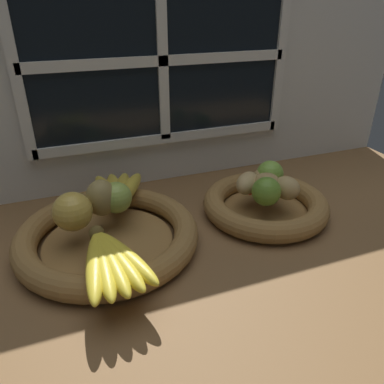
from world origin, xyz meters
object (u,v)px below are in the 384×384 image
(apple_golden_left, at_px, (73,212))
(potato_back, at_px, (265,177))
(potato_large, at_px, (267,185))
(fruit_bowl_right, at_px, (265,205))
(pear_brown, at_px, (101,198))
(lime_far, at_px, (270,174))
(banana_bunch_back, at_px, (118,190))
(apple_green_back, at_px, (116,198))
(lime_near, at_px, (266,191))
(fruit_bowl_left, at_px, (108,236))
(banana_bunch_front, at_px, (110,261))
(potato_small, at_px, (287,188))
(chili_pepper, at_px, (270,188))
(potato_oblong, at_px, (248,183))

(apple_golden_left, xyz_separation_m, potato_back, (0.43, 0.03, -0.01))
(potato_large, distance_m, potato_back, 0.05)
(apple_golden_left, bearing_deg, fruit_bowl_right, -1.27)
(pear_brown, bearing_deg, potato_large, -7.12)
(lime_far, bearing_deg, pear_brown, 178.90)
(potato_back, bearing_deg, fruit_bowl_right, -114.44)
(banana_bunch_back, distance_m, lime_far, 0.35)
(apple_green_back, xyz_separation_m, lime_near, (0.30, -0.08, -0.00))
(fruit_bowl_left, distance_m, banana_bunch_front, 0.14)
(potato_small, bearing_deg, lime_near, -173.33)
(apple_golden_left, height_order, potato_large, apple_golden_left)
(banana_bunch_front, xyz_separation_m, banana_bunch_back, (0.06, 0.24, 0.00))
(apple_golden_left, bearing_deg, banana_bunch_back, 44.44)
(apple_golden_left, xyz_separation_m, chili_pepper, (0.43, -0.00, -0.03))
(potato_large, relative_size, lime_near, 1.06)
(potato_large, xyz_separation_m, chili_pepper, (0.01, 0.01, -0.01))
(potato_small, xyz_separation_m, chili_pepper, (-0.02, 0.04, -0.01))
(lime_near, bearing_deg, banana_bunch_front, -164.23)
(apple_golden_left, height_order, lime_far, apple_golden_left)
(apple_green_back, relative_size, lime_far, 1.04)
(fruit_bowl_left, relative_size, apple_golden_left, 4.81)
(pear_brown, bearing_deg, lime_near, -13.83)
(potato_small, relative_size, chili_pepper, 0.60)
(potato_large, height_order, lime_near, lime_near)
(fruit_bowl_right, bearing_deg, potato_large, 0.00)
(pear_brown, distance_m, chili_pepper, 0.37)
(chili_pepper, bearing_deg, apple_green_back, -177.25)
(fruit_bowl_left, distance_m, potato_back, 0.38)
(fruit_bowl_right, distance_m, potato_back, 0.07)
(lime_near, distance_m, chili_pepper, 0.06)
(lime_far, bearing_deg, fruit_bowl_right, -127.87)
(fruit_bowl_right, relative_size, banana_bunch_front, 1.42)
(fruit_bowl_left, bearing_deg, chili_pepper, 1.01)
(apple_green_back, height_order, chili_pepper, apple_green_back)
(fruit_bowl_right, bearing_deg, fruit_bowl_left, 180.00)
(apple_green_back, bearing_deg, apple_golden_left, -157.60)
(fruit_bowl_right, relative_size, lime_near, 4.54)
(potato_large, bearing_deg, apple_golden_left, 178.73)
(apple_golden_left, bearing_deg, pear_brown, 31.04)
(banana_bunch_back, distance_m, lime_near, 0.32)
(banana_bunch_front, relative_size, potato_small, 3.30)
(potato_back, bearing_deg, potato_small, -81.03)
(fruit_bowl_right, height_order, potato_small, potato_small)
(potato_small, bearing_deg, banana_bunch_front, -165.44)
(fruit_bowl_right, relative_size, potato_small, 4.68)
(banana_bunch_back, bearing_deg, lime_near, -27.13)
(fruit_bowl_right, distance_m, apple_green_back, 0.33)
(apple_green_back, distance_m, potato_large, 0.33)
(fruit_bowl_left, xyz_separation_m, potato_oblong, (0.32, 0.03, 0.05))
(fruit_bowl_right, bearing_deg, lime_far, 52.13)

